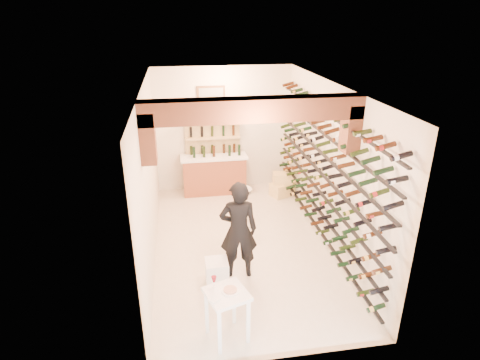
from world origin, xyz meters
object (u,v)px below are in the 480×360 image
(back_counter, at_px, (214,173))
(tasting_table, at_px, (227,301))
(white_stool, at_px, (217,273))
(crate_lower, at_px, (282,189))
(chrome_barstool, at_px, (242,204))
(wine_rack, at_px, (319,169))
(person, at_px, (238,230))

(back_counter, bearing_deg, tasting_table, -93.76)
(back_counter, height_order, white_stool, back_counter)
(back_counter, distance_m, crate_lower, 1.81)
(back_counter, distance_m, chrome_barstool, 1.90)
(wine_rack, relative_size, tasting_table, 5.87)
(wine_rack, relative_size, white_stool, 11.85)
(tasting_table, relative_size, white_stool, 2.02)
(wine_rack, distance_m, chrome_barstool, 1.92)
(chrome_barstool, relative_size, crate_lower, 1.56)
(white_stool, distance_m, person, 0.83)
(white_stool, bearing_deg, chrome_barstool, 69.01)
(wine_rack, height_order, back_counter, wine_rack)
(tasting_table, xyz_separation_m, person, (0.40, 1.49, 0.25))
(person, xyz_separation_m, crate_lower, (1.64, 3.16, -0.74))
(crate_lower, bearing_deg, back_counter, 164.05)
(wine_rack, height_order, tasting_table, wine_rack)
(tasting_table, height_order, chrome_barstool, tasting_table)
(wine_rack, xyz_separation_m, back_counter, (-1.83, 2.65, -1.02))
(person, xyz_separation_m, chrome_barstool, (0.37, 1.80, -0.40))
(tasting_table, distance_m, white_stool, 1.31)
(wine_rack, height_order, white_stool, wine_rack)
(wine_rack, xyz_separation_m, crate_lower, (-0.13, 2.16, -1.38))
(white_stool, bearing_deg, crate_lower, 58.93)
(tasting_table, distance_m, person, 1.56)
(back_counter, height_order, person, person)
(tasting_table, bearing_deg, crate_lower, 48.01)
(crate_lower, bearing_deg, chrome_barstool, -132.98)
(wine_rack, height_order, person, wine_rack)
(back_counter, height_order, tasting_table, back_counter)
(back_counter, height_order, chrome_barstool, back_counter)
(white_stool, xyz_separation_m, chrome_barstool, (0.79, 2.05, 0.27))
(person, distance_m, chrome_barstool, 1.88)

